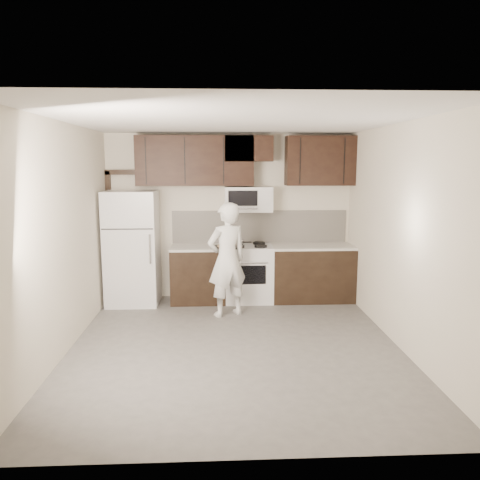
{
  "coord_description": "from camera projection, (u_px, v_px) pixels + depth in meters",
  "views": [
    {
      "loc": [
        -0.2,
        -5.46,
        2.21
      ],
      "look_at": [
        0.11,
        0.9,
        1.17
      ],
      "focal_mm": 35.0,
      "sensor_mm": 36.0,
      "label": 1
    }
  ],
  "objects": [
    {
      "name": "counter_run",
      "position": [
        267.0,
        273.0,
        7.62
      ],
      "size": [
        2.95,
        0.64,
        0.91
      ],
      "color": "black",
      "rests_on": "floor"
    },
    {
      "name": "saucepan",
      "position": [
        238.0,
        243.0,
        7.36
      ],
      "size": [
        0.3,
        0.17,
        0.17
      ],
      "color": "silver",
      "rests_on": "stove"
    },
    {
      "name": "ceiling",
      "position": [
        234.0,
        120.0,
        5.31
      ],
      "size": [
        4.5,
        4.5,
        0.0
      ],
      "primitive_type": "plane",
      "rotation": [
        3.14,
        0.0,
        0.0
      ],
      "color": "white",
      "rests_on": "back_wall"
    },
    {
      "name": "baking_tray",
      "position": [
        227.0,
        247.0,
        7.33
      ],
      "size": [
        0.46,
        0.36,
        0.02
      ],
      "primitive_type": "cube",
      "rotation": [
        0.0,
        0.0,
        0.1
      ],
      "color": "black",
      "rests_on": "counter_run"
    },
    {
      "name": "pizza",
      "position": [
        227.0,
        246.0,
        7.33
      ],
      "size": [
        0.32,
        0.32,
        0.02
      ],
      "primitive_type": "cylinder",
      "rotation": [
        0.0,
        0.0,
        0.1
      ],
      "color": "#D0BC8B",
      "rests_on": "baking_tray"
    },
    {
      "name": "microwave",
      "position": [
        248.0,
        199.0,
        7.52
      ],
      "size": [
        0.76,
        0.42,
        0.4
      ],
      "color": "silver",
      "rests_on": "upper_cabinets"
    },
    {
      "name": "upper_cabinets",
      "position": [
        243.0,
        159.0,
        7.44
      ],
      "size": [
        3.48,
        0.35,
        0.78
      ],
      "color": "black",
      "rests_on": "back_wall"
    },
    {
      "name": "stove",
      "position": [
        249.0,
        273.0,
        7.6
      ],
      "size": [
        0.76,
        0.66,
        0.94
      ],
      "color": "silver",
      "rests_on": "floor"
    },
    {
      "name": "back_wall",
      "position": [
        230.0,
        217.0,
        7.75
      ],
      "size": [
        4.0,
        0.0,
        4.0
      ],
      "primitive_type": "plane",
      "rotation": [
        1.57,
        0.0,
        0.0
      ],
      "color": "beige",
      "rests_on": "ground"
    },
    {
      "name": "refrigerator",
      "position": [
        132.0,
        248.0,
        7.39
      ],
      "size": [
        0.8,
        0.76,
        1.8
      ],
      "color": "silver",
      "rests_on": "floor"
    },
    {
      "name": "backsplash",
      "position": [
        260.0,
        227.0,
        7.79
      ],
      "size": [
        2.9,
        0.02,
        0.54
      ],
      "primitive_type": "cube",
      "color": "beige",
      "rests_on": "counter_run"
    },
    {
      "name": "door_trim",
      "position": [
        112.0,
        224.0,
        7.63
      ],
      "size": [
        0.5,
        0.08,
        2.12
      ],
      "color": "black",
      "rests_on": "floor"
    },
    {
      "name": "person",
      "position": [
        227.0,
        260.0,
        6.79
      ],
      "size": [
        0.72,
        0.63,
        1.67
      ],
      "primitive_type": "imported",
      "rotation": [
        0.0,
        0.0,
        3.6
      ],
      "color": "white",
      "rests_on": "floor"
    },
    {
      "name": "floor",
      "position": [
        235.0,
        346.0,
        5.75
      ],
      "size": [
        4.5,
        4.5,
        0.0
      ],
      "primitive_type": "plane",
      "color": "#53504E",
      "rests_on": "ground"
    }
  ]
}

